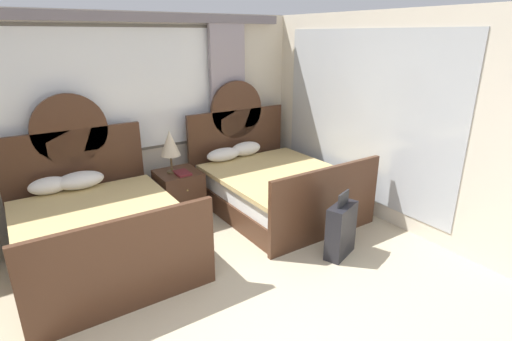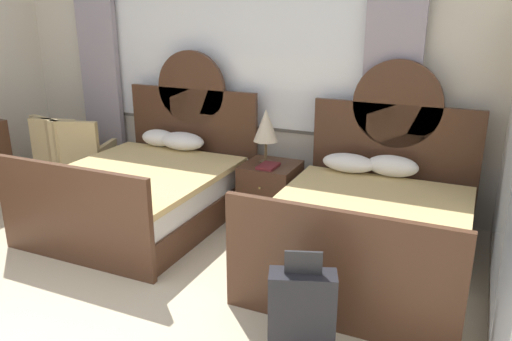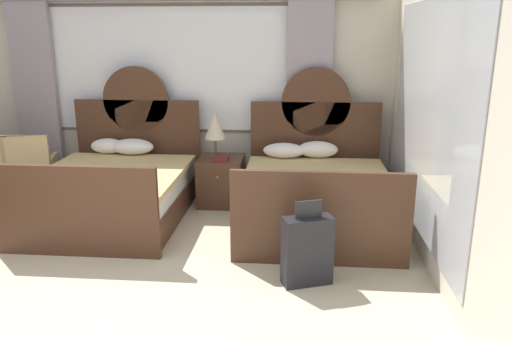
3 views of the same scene
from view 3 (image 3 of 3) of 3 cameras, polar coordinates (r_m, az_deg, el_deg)
ground_plane at (r=4.12m, az=-22.09°, el=-17.39°), size 24.00×24.00×0.00m
wall_back_window at (r=6.96m, az=-9.79°, el=9.39°), size 6.01×0.22×2.70m
wall_right_mirror at (r=4.84m, az=20.35°, el=4.94°), size 0.08×4.25×2.70m
bed_near_window at (r=6.19m, az=-16.02°, el=-2.03°), size 1.71×2.15×1.74m
bed_near_mirror at (r=5.79m, az=6.90°, el=-2.73°), size 1.71×2.15×1.74m
nightstand_between_beds at (r=6.43m, az=-4.03°, el=-1.18°), size 0.57×0.59×0.62m
table_lamp_on_nightstand at (r=6.30m, az=-4.75°, el=5.17°), size 0.27×0.27×0.59m
book_on_nightstand at (r=6.23m, az=-4.08°, el=1.37°), size 0.18×0.26×0.03m
armchair_by_window_left at (r=7.17m, az=-24.73°, el=0.48°), size 0.75×0.75×0.91m
armchair_by_window_centre at (r=7.36m, az=-27.17°, el=0.53°), size 0.76×0.76×0.91m
armchair_by_window_right at (r=7.33m, az=-26.89°, el=0.52°), size 0.73×0.73×0.91m
suitcase_on_floor at (r=4.43m, az=5.94°, el=-9.15°), size 0.47×0.32×0.78m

